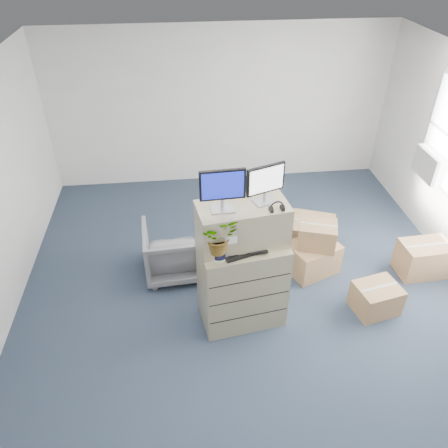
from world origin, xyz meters
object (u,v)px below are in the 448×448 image
(monitor_left, at_px, (223,188))
(keyboard, at_px, (245,251))
(potted_plant, at_px, (219,239))
(water_bottle, at_px, (246,231))
(office_chair, at_px, (174,248))
(filing_cabinet_lower, at_px, (242,283))
(monitor_right, at_px, (266,182))

(monitor_left, bearing_deg, keyboard, -30.23)
(potted_plant, bearing_deg, water_bottle, 34.70)
(monitor_left, relative_size, potted_plant, 0.92)
(water_bottle, xyz_separation_m, office_chair, (-0.84, 0.91, -0.88))
(monitor_left, xyz_separation_m, keyboard, (0.23, -0.12, -0.75))
(filing_cabinet_lower, distance_m, water_bottle, 0.73)
(monitor_left, xyz_separation_m, potted_plant, (-0.06, -0.18, -0.52))
(filing_cabinet_lower, bearing_deg, potted_plant, -157.29)
(keyboard, bearing_deg, water_bottle, 59.32)
(monitor_left, height_order, monitor_right, monitor_left)
(monitor_left, distance_m, monitor_right, 0.48)
(filing_cabinet_lower, distance_m, keyboard, 0.60)
(monitor_right, distance_m, keyboard, 0.79)
(water_bottle, relative_size, office_chair, 0.36)
(monitor_right, xyz_separation_m, office_chair, (-1.04, 0.86, -1.47))
(monitor_right, xyz_separation_m, potted_plant, (-0.53, -0.28, -0.50))
(keyboard, relative_size, water_bottle, 1.70)
(monitor_right, height_order, keyboard, monitor_right)
(keyboard, bearing_deg, filing_cabinet_lower, 70.34)
(potted_plant, bearing_deg, monitor_right, 27.73)
(monitor_left, relative_size, keyboard, 0.94)
(water_bottle, bearing_deg, monitor_left, -169.29)
(water_bottle, bearing_deg, filing_cabinet_lower, -124.60)
(office_chair, bearing_deg, potted_plant, 110.39)
(filing_cabinet_lower, xyz_separation_m, office_chair, (-0.80, 0.96, -0.16))
(monitor_left, relative_size, monitor_right, 1.09)
(monitor_left, bearing_deg, office_chair, 117.64)
(filing_cabinet_lower, xyz_separation_m, keyboard, (-0.00, -0.12, 0.59))
(monitor_right, height_order, office_chair, monitor_right)
(monitor_left, height_order, office_chair, monitor_left)
(monitor_left, bearing_deg, filing_cabinet_lower, -2.85)
(monitor_right, relative_size, keyboard, 0.86)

